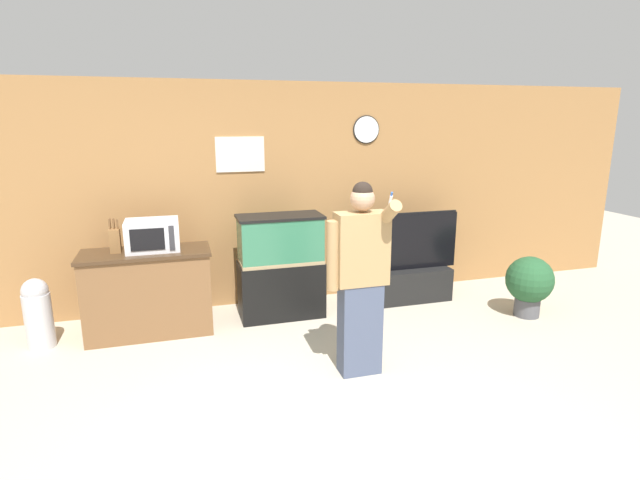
# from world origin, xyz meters

# --- Properties ---
(ground_plane) EXTENTS (18.00, 18.00, 0.00)m
(ground_plane) POSITION_xyz_m (0.00, 0.00, 0.00)
(ground_plane) COLOR #B2A893
(wall_back_paneled) EXTENTS (10.00, 0.08, 2.60)m
(wall_back_paneled) POSITION_xyz_m (0.00, 2.63, 1.30)
(wall_back_paneled) COLOR olive
(wall_back_paneled) RESTS_ON ground_plane
(counter_island) EXTENTS (1.27, 0.55, 0.88)m
(counter_island) POSITION_xyz_m (-1.37, 2.02, 0.44)
(counter_island) COLOR brown
(counter_island) RESTS_ON ground_plane
(microwave) EXTENTS (0.52, 0.39, 0.31)m
(microwave) POSITION_xyz_m (-1.29, 2.05, 1.04)
(microwave) COLOR silver
(microwave) RESTS_ON counter_island
(knife_block) EXTENTS (0.10, 0.11, 0.34)m
(knife_block) POSITION_xyz_m (-1.64, 2.05, 1.01)
(knife_block) COLOR brown
(knife_block) RESTS_ON counter_island
(aquarium_on_stand) EXTENTS (0.93, 0.45, 1.16)m
(aquarium_on_stand) POSITION_xyz_m (0.04, 2.10, 0.58)
(aquarium_on_stand) COLOR black
(aquarium_on_stand) RESTS_ON ground_plane
(tv_on_stand) EXTENTS (1.35, 0.40, 1.09)m
(tv_on_stand) POSITION_xyz_m (1.59, 2.16, 0.32)
(tv_on_stand) COLOR black
(tv_on_stand) RESTS_ON ground_plane
(person_standing) EXTENTS (0.53, 0.40, 1.69)m
(person_standing) POSITION_xyz_m (0.41, 0.63, 0.88)
(person_standing) COLOR #424C66
(person_standing) RESTS_ON ground_plane
(potted_plant) EXTENTS (0.52, 0.52, 0.69)m
(potted_plant) POSITION_xyz_m (2.71, 1.30, 0.40)
(potted_plant) COLOR #4C4C51
(potted_plant) RESTS_ON ground_plane
(trash_bin) EXTENTS (0.26, 0.26, 0.70)m
(trash_bin) POSITION_xyz_m (-2.39, 1.97, 0.36)
(trash_bin) COLOR #B7B7BC
(trash_bin) RESTS_ON ground_plane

